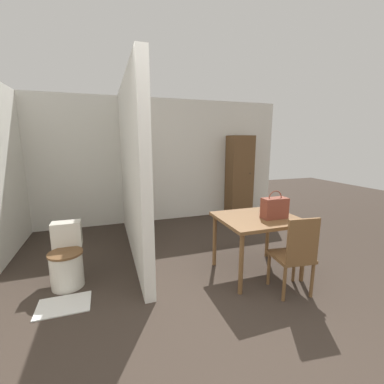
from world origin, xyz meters
The scene contains 9 objects.
ground_plane centered at (0.00, 0.00, 0.00)m, with size 16.00×16.00×0.00m, color #382D26.
wall_back centered at (0.00, 4.00, 1.25)m, with size 5.60×0.12×2.50m.
partition_wall centered at (-0.59, 2.53, 1.25)m, with size 0.12×2.82×2.50m.
dining_table centered at (0.80, 1.33, 0.65)m, with size 0.96×0.83×0.74m.
wooden_chair centered at (0.93, 0.78, 0.48)m, with size 0.43×0.43×0.90m.
toilet centered at (-1.44, 1.81, 0.30)m, with size 0.38×0.53×0.71m.
handbag centered at (0.96, 1.22, 0.87)m, with size 0.31×0.15×0.34m.
wooden_cabinet centered at (1.87, 3.72, 0.89)m, with size 0.52×0.42×1.78m.
bath_mat centered at (-1.44, 1.36, 0.01)m, with size 0.52×0.36×0.01m.
Camera 1 is at (-0.95, -1.29, 1.67)m, focal length 24.00 mm.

